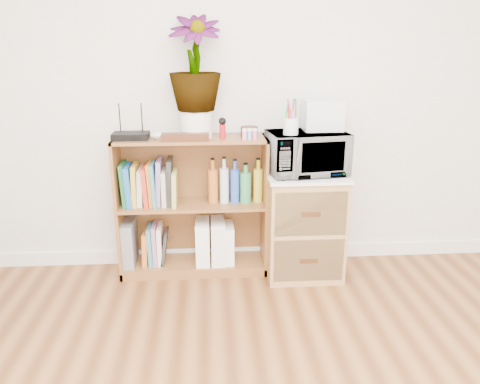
{
  "coord_description": "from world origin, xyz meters",
  "views": [
    {
      "loc": [
        -0.23,
        -0.91,
        1.54
      ],
      "look_at": [
        -0.04,
        1.95,
        0.62
      ],
      "focal_mm": 35.0,
      "sensor_mm": 36.0,
      "label": 1
    }
  ],
  "objects": [
    {
      "name": "plant_pot",
      "position": [
        -0.31,
        2.12,
        1.04
      ],
      "size": [
        0.2,
        0.2,
        0.17
      ],
      "primitive_type": "cylinder",
      "color": "white",
      "rests_on": "bookshelf"
    },
    {
      "name": "cookbooks",
      "position": [
        -0.63,
        2.1,
        0.64
      ],
      "size": [
        0.37,
        0.2,
        0.31
      ],
      "color": "#1B6836",
      "rests_on": "bookshelf"
    },
    {
      "name": "magazine_holder_right",
      "position": [
        -0.12,
        2.09,
        0.2
      ],
      "size": [
        0.09,
        0.21,
        0.27
      ],
      "primitive_type": "cube",
      "color": "white",
      "rests_on": "bookshelf"
    },
    {
      "name": "small_appliance",
      "position": [
        0.51,
        2.09,
        1.09
      ],
      "size": [
        0.25,
        0.21,
        0.2
      ],
      "primitive_type": "cube",
      "color": "silver",
      "rests_on": "microwave"
    },
    {
      "name": "skirting_board",
      "position": [
        0.0,
        2.24,
        0.05
      ],
      "size": [
        4.0,
        0.02,
        0.1
      ],
      "primitive_type": "cube",
      "color": "white",
      "rests_on": "ground"
    },
    {
      "name": "lower_books",
      "position": [
        -0.62,
        2.1,
        0.2
      ],
      "size": [
        0.18,
        0.19,
        0.28
      ],
      "color": "#C96423",
      "rests_on": "bookshelf"
    },
    {
      "name": "trinket_box",
      "position": [
        -0.38,
        2.0,
        0.97
      ],
      "size": [
        0.3,
        0.07,
        0.05
      ],
      "primitive_type": "cube",
      "color": "#361B0E",
      "rests_on": "bookshelf"
    },
    {
      "name": "bookshelf",
      "position": [
        -0.35,
        2.1,
        0.47
      ],
      "size": [
        1.0,
        0.3,
        0.95
      ],
      "primitive_type": "cube",
      "color": "brown",
      "rests_on": "ground"
    },
    {
      "name": "router",
      "position": [
        -0.73,
        2.08,
        0.97
      ],
      "size": [
        0.23,
        0.16,
        0.04
      ],
      "primitive_type": "cube",
      "color": "black",
      "rests_on": "bookshelf"
    },
    {
      "name": "white_bowl",
      "position": [
        -0.54,
        2.07,
        0.97
      ],
      "size": [
        0.13,
        0.13,
        0.03
      ],
      "primitive_type": "imported",
      "color": "silver",
      "rests_on": "bookshelf"
    },
    {
      "name": "pen_cup",
      "position": [
        0.28,
        1.95,
        1.04
      ],
      "size": [
        0.09,
        0.09,
        0.1
      ],
      "primitive_type": "cylinder",
      "color": "white",
      "rests_on": "microwave"
    },
    {
      "name": "microwave",
      "position": [
        0.4,
        2.02,
        0.86
      ],
      "size": [
        0.53,
        0.4,
        0.27
      ],
      "primitive_type": "imported",
      "rotation": [
        0.0,
        0.0,
        0.14
      ],
      "color": "white",
      "rests_on": "wicker_unit"
    },
    {
      "name": "wooden_bowl",
      "position": [
        0.03,
        2.11,
        0.98
      ],
      "size": [
        0.11,
        0.11,
        0.07
      ],
      "primitive_type": "cylinder",
      "color": "#3A1B10",
      "rests_on": "bookshelf"
    },
    {
      "name": "magazine_holder_mid",
      "position": [
        -0.18,
        2.09,
        0.22
      ],
      "size": [
        0.1,
        0.24,
        0.3
      ],
      "primitive_type": "cube",
      "color": "white",
      "rests_on": "bookshelf"
    },
    {
      "name": "paint_jars",
      "position": [
        0.03,
        2.01,
        0.98
      ],
      "size": [
        0.1,
        0.04,
        0.05
      ],
      "primitive_type": "cube",
      "color": "pink",
      "rests_on": "bookshelf"
    },
    {
      "name": "wicker_unit",
      "position": [
        0.4,
        2.02,
        0.35
      ],
      "size": [
        0.5,
        0.45,
        0.7
      ],
      "primitive_type": "cube",
      "color": "#9E7542",
      "rests_on": "ground"
    },
    {
      "name": "potted_plant",
      "position": [
        -0.31,
        2.12,
        1.42
      ],
      "size": [
        0.33,
        0.33,
        0.59
      ],
      "primitive_type": "imported",
      "color": "#32722D",
      "rests_on": "plant_pot"
    },
    {
      "name": "file_box",
      "position": [
        -0.8,
        2.1,
        0.22
      ],
      "size": [
        0.09,
        0.25,
        0.31
      ],
      "primitive_type": "cube",
      "color": "slate",
      "rests_on": "bookshelf"
    },
    {
      "name": "magazine_holder_left",
      "position": [
        -0.29,
        2.09,
        0.22
      ],
      "size": [
        0.09,
        0.24,
        0.3
      ],
      "primitive_type": "cube",
      "color": "white",
      "rests_on": "bookshelf"
    },
    {
      "name": "liquor_bottles",
      "position": [
        -0.02,
        2.1,
        0.64
      ],
      "size": [
        0.45,
        0.07,
        0.31
      ],
      "color": "#B76122",
      "rests_on": "bookshelf"
    },
    {
      "name": "kokeshi_doll",
      "position": [
        -0.14,
        2.06,
        1.0
      ],
      "size": [
        0.04,
        0.04,
        0.09
      ],
      "primitive_type": "cylinder",
      "color": "maroon",
      "rests_on": "bookshelf"
    }
  ]
}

